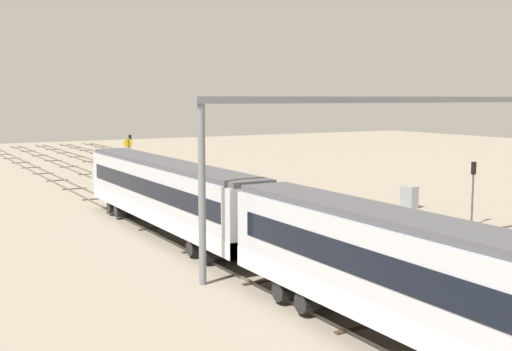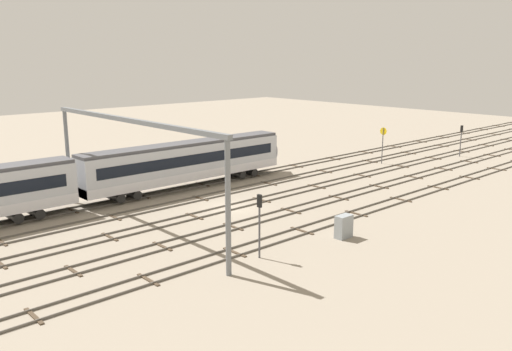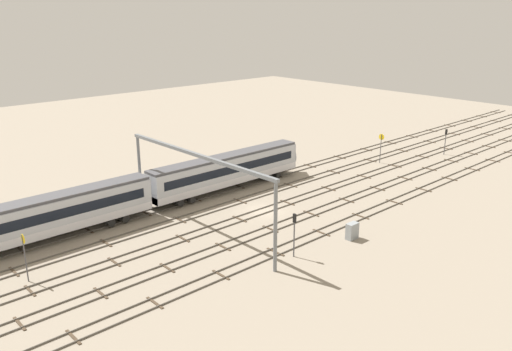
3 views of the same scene
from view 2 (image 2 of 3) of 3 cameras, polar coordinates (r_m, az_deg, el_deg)
name	(u,v)px [view 2 (image 2 of 3)]	position (r m, az deg, el deg)	size (l,w,h in m)	color
ground_plane	(230,208)	(49.82, -2.81, -3.50)	(194.62, 194.62, 0.00)	gray
track_near_foreground	(302,230)	(43.47, 4.95, -5.87)	(178.62, 2.40, 0.16)	#59544C
track_second_near	(263,218)	(46.52, 0.80, -4.57)	(178.62, 2.40, 0.16)	#59544C
track_middle	(230,207)	(49.80, -2.81, -3.42)	(178.62, 2.40, 0.16)	#59544C
track_second_far	(200,198)	(53.27, -5.95, -2.40)	(178.62, 2.40, 0.16)	#59544C
track_with_train	(174,190)	(56.90, -8.70, -1.50)	(178.62, 2.40, 0.16)	#59544C
overhead_gantry	(130,144)	(42.73, -13.31, 3.32)	(0.40, 24.48, 9.18)	slate
speed_sign_far_trackside	(383,140)	(71.62, 13.39, 3.73)	(0.14, 0.98, 4.78)	#4C4C51
signal_light_trackside_approach	(461,136)	(80.10, 21.06, 3.94)	(0.31, 0.32, 4.40)	#4C4C51
signal_light_trackside_departure	(260,217)	(36.91, 0.39, -4.43)	(0.31, 0.32, 4.59)	#4C4C51
relay_cabinet	(344,227)	(42.14, 9.35, -5.40)	(1.40, 0.79, 1.81)	gray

